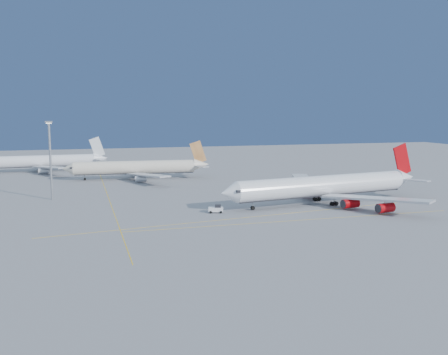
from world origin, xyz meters
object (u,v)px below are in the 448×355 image
at_px(light_mast, 50,154).
at_px(airliner_etihad, 138,167).
at_px(airliner_virgin, 327,186).
at_px(airliner_third, 43,161).
at_px(pushback_tug, 216,209).

bearing_deg(light_mast, airliner_etihad, 52.18).
bearing_deg(airliner_virgin, light_mast, 151.00).
distance_m(airliner_third, pushback_tug, 124.71).
bearing_deg(airliner_etihad, pushback_tug, -75.85).
xyz_separation_m(airliner_etihad, airliner_third, (-39.32, 37.71, 0.02)).
distance_m(airliner_virgin, airliner_third, 140.04).
distance_m(airliner_third, light_mast, 79.88).
bearing_deg(airliner_third, pushback_tug, -67.64).
relative_size(airliner_third, pushback_tug, 13.31).
height_order(airliner_etihad, airliner_third, airliner_third).
height_order(pushback_tug, light_mast, light_mast).
bearing_deg(airliner_virgin, pushback_tug, 178.45).
relative_size(airliner_virgin, airliner_etihad, 1.18).
relative_size(airliner_virgin, light_mast, 2.86).
bearing_deg(pushback_tug, airliner_etihad, 114.92).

